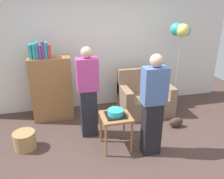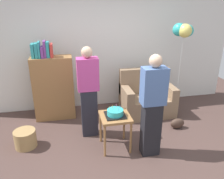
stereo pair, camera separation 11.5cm
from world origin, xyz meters
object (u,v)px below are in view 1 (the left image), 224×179
at_px(bookshelf, 51,87).
at_px(person_holding_cake, 153,106).
at_px(handbag, 176,122).
at_px(side_table, 116,120).
at_px(person_blowing_candles, 88,93).
at_px(balloon_bunch, 181,30).
at_px(birthday_cake, 116,113).
at_px(wicker_basket, 25,140).
at_px(couch, 145,98).

xyz_separation_m(bookshelf, person_holding_cake, (1.51, -1.57, 0.14)).
height_order(bookshelf, handbag, bookshelf).
distance_m(side_table, handbag, 1.42).
relative_size(side_table, person_blowing_candles, 0.37).
height_order(side_table, person_blowing_candles, person_blowing_candles).
bearing_deg(balloon_bunch, birthday_cake, -147.35).
bearing_deg(wicker_basket, person_blowing_candles, 8.96).
xyz_separation_m(couch, person_holding_cake, (-0.43, -1.36, 0.49)).
xyz_separation_m(couch, wicker_basket, (-2.42, -0.77, -0.19)).
relative_size(birthday_cake, balloon_bunch, 0.17).
bearing_deg(person_blowing_candles, couch, 20.50).
distance_m(side_table, balloon_bunch, 2.29).
relative_size(couch, birthday_cake, 3.44).
bearing_deg(person_holding_cake, bookshelf, -46.01).
relative_size(bookshelf, birthday_cake, 5.04).
xyz_separation_m(birthday_cake, wicker_basket, (-1.48, 0.32, -0.50)).
relative_size(couch, side_table, 1.84).
height_order(person_holding_cake, wicker_basket, person_holding_cake).
bearing_deg(birthday_cake, handbag, 14.66).
height_order(person_blowing_candles, balloon_bunch, balloon_bunch).
bearing_deg(side_table, person_blowing_candles, 126.34).
relative_size(couch, handbag, 3.93).
height_order(birthday_cake, wicker_basket, birthday_cake).
bearing_deg(couch, birthday_cake, -130.77).
distance_m(couch, side_table, 1.45).
relative_size(person_blowing_candles, wicker_basket, 4.53).
xyz_separation_m(wicker_basket, handbag, (2.79, 0.02, -0.05)).
distance_m(couch, wicker_basket, 2.55).
distance_m(wicker_basket, handbag, 2.79).
relative_size(couch, bookshelf, 0.68).
bearing_deg(couch, side_table, -130.77).
bearing_deg(person_blowing_candles, person_holding_cake, -44.86).
xyz_separation_m(wicker_basket, balloon_bunch, (3.08, 0.71, 1.62)).
bearing_deg(wicker_basket, person_holding_cake, -16.42).
bearing_deg(person_holding_cake, handbag, -142.85).
distance_m(bookshelf, person_blowing_candles, 1.04).
distance_m(couch, person_blowing_candles, 1.52).
relative_size(couch, balloon_bunch, 0.58).
bearing_deg(birthday_cake, person_holding_cake, -27.22).
distance_m(birthday_cake, handbag, 1.46).
relative_size(birthday_cake, wicker_basket, 0.89).
distance_m(side_table, person_holding_cake, 0.66).
xyz_separation_m(couch, handbag, (0.37, -0.75, -0.24)).
bearing_deg(wicker_basket, side_table, -12.32).
bearing_deg(handbag, couch, 116.39).
height_order(person_blowing_candles, wicker_basket, person_blowing_candles).
bearing_deg(person_blowing_candles, balloon_bunch, 11.10).
relative_size(couch, wicker_basket, 3.06).
height_order(bookshelf, side_table, bookshelf).
height_order(handbag, balloon_bunch, balloon_bunch).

